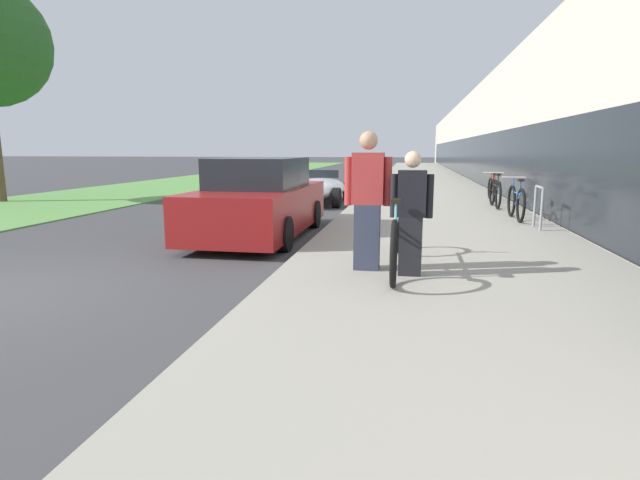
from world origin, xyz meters
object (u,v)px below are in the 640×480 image
(cruiser_bike_middle, at_px, (495,193))
(vintage_roadster_curbside, at_px, (318,189))
(person_rider, at_px, (411,214))
(parked_sedan_curbside, at_px, (260,201))
(tandem_bicycle, at_px, (396,237))
(person_bystander, at_px, (368,201))
(bike_rack_hoop, at_px, (539,203))
(cruiser_bike_farthest, at_px, (492,189))
(cruiser_bike_nearest, at_px, (516,202))

(cruiser_bike_middle, xyz_separation_m, vintage_roadster_curbside, (-5.19, 1.65, -0.09))
(person_rider, height_order, parked_sedan_curbside, person_rider)
(tandem_bicycle, height_order, person_rider, person_rider)
(person_bystander, height_order, bike_rack_hoop, person_bystander)
(person_bystander, xyz_separation_m, vintage_roadster_curbside, (-2.38, 9.39, -0.59))
(tandem_bicycle, xyz_separation_m, parked_sedan_curbside, (-2.73, 2.85, 0.14))
(cruiser_bike_middle, distance_m, parked_sedan_curbside, 7.02)
(bike_rack_hoop, xyz_separation_m, cruiser_bike_farthest, (0.01, 5.74, -0.15))
(cruiser_bike_nearest, bearing_deg, cruiser_bike_farthest, 87.84)
(person_rider, relative_size, vintage_roadster_curbside, 0.35)
(cruiser_bike_middle, bearing_deg, vintage_roadster_curbside, 162.31)
(person_bystander, relative_size, bike_rack_hoop, 2.10)
(vintage_roadster_curbside, bearing_deg, cruiser_bike_farthest, 3.68)
(bike_rack_hoop, height_order, cruiser_bike_middle, cruiser_bike_middle)
(cruiser_bike_middle, bearing_deg, bike_rack_hoop, -86.54)
(person_rider, relative_size, cruiser_bike_middle, 0.89)
(cruiser_bike_nearest, xyz_separation_m, parked_sedan_curbside, (-5.23, -2.31, 0.16))
(parked_sedan_curbside, xyz_separation_m, vintage_roadster_curbside, (-0.02, 6.40, -0.25))
(bike_rack_hoop, distance_m, cruiser_bike_nearest, 1.32)
(cruiser_bike_nearest, height_order, parked_sedan_curbside, parked_sedan_curbside)
(person_bystander, height_order, cruiser_bike_middle, person_bystander)
(cruiser_bike_farthest, xyz_separation_m, vintage_roadster_curbside, (-5.42, -0.35, -0.06))
(cruiser_bike_farthest, distance_m, parked_sedan_curbside, 8.64)
(person_bystander, bearing_deg, tandem_bicycle, 19.96)
(cruiser_bike_nearest, bearing_deg, tandem_bicycle, -115.78)
(person_bystander, height_order, cruiser_bike_nearest, person_bystander)
(tandem_bicycle, distance_m, cruiser_bike_farthest, 9.96)
(person_rider, xyz_separation_m, bike_rack_hoop, (2.47, 4.21, -0.26))
(person_rider, bearing_deg, parked_sedan_curbside, 132.34)
(tandem_bicycle, height_order, parked_sedan_curbside, parked_sedan_curbside)
(person_rider, distance_m, cruiser_bike_nearest, 5.99)
(person_rider, xyz_separation_m, person_bystander, (-0.56, 0.21, 0.12))
(person_bystander, bearing_deg, cruiser_bike_farthest, 72.70)
(cruiser_bike_nearest, bearing_deg, bike_rack_hoop, -82.92)
(cruiser_bike_farthest, relative_size, parked_sedan_curbside, 0.37)
(person_rider, distance_m, bike_rack_hoop, 4.89)
(parked_sedan_curbside, bearing_deg, person_bystander, -51.69)
(tandem_bicycle, height_order, vintage_roadster_curbside, tandem_bicycle)
(person_bystander, bearing_deg, person_rider, -20.85)
(cruiser_bike_middle, bearing_deg, person_bystander, -109.91)
(person_rider, relative_size, cruiser_bike_farthest, 0.94)
(parked_sedan_curbside, bearing_deg, cruiser_bike_nearest, 23.84)
(tandem_bicycle, distance_m, person_rider, 0.53)
(tandem_bicycle, relative_size, cruiser_bike_farthest, 1.70)
(cruiser_bike_middle, relative_size, cruiser_bike_farthest, 1.06)
(cruiser_bike_middle, xyz_separation_m, cruiser_bike_farthest, (0.23, 2.00, -0.03))
(bike_rack_hoop, xyz_separation_m, vintage_roadster_curbside, (-5.41, 5.39, -0.22))
(cruiser_bike_nearest, height_order, cruiser_bike_farthest, cruiser_bike_nearest)
(person_bystander, relative_size, parked_sedan_curbside, 0.40)
(cruiser_bike_farthest, bearing_deg, vintage_roadster_curbside, -176.32)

